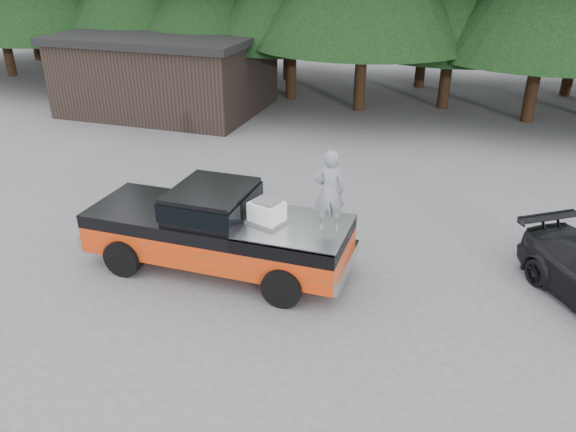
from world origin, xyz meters
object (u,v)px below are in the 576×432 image
(pickup_truck, at_px, (218,241))
(air_compressor, at_px, (267,213))
(man_on_bed, at_px, (329,191))
(utility_building, at_px, (168,71))

(pickup_truck, bearing_deg, air_compressor, -2.83)
(air_compressor, bearing_deg, man_on_bed, 21.02)
(pickup_truck, relative_size, air_compressor, 9.20)
(air_compressor, distance_m, utility_building, 14.92)
(air_compressor, xyz_separation_m, man_on_bed, (1.31, 0.07, 0.64))
(pickup_truck, height_order, man_on_bed, man_on_bed)
(utility_building, bearing_deg, man_on_bed, -48.75)
(air_compressor, distance_m, man_on_bed, 1.46)
(man_on_bed, bearing_deg, pickup_truck, -21.49)
(pickup_truck, bearing_deg, utility_building, 123.59)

